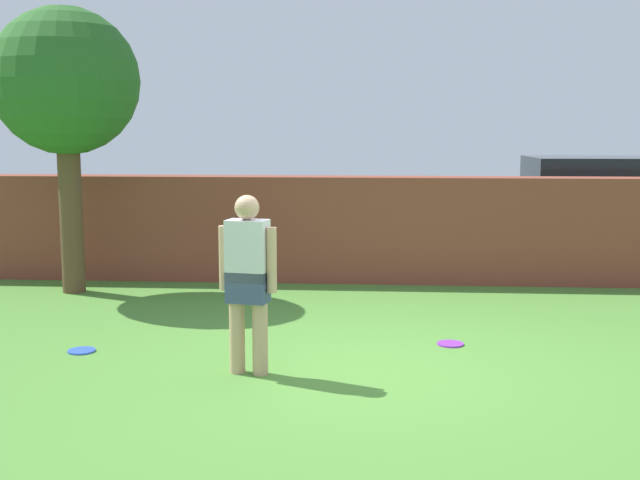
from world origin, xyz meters
The scene contains 7 objects.
ground_plane centered at (0.00, 0.00, 0.00)m, with size 40.00×40.00×0.00m, color #4C8433.
brick_wall centered at (-1.50, 4.33, 0.75)m, with size 12.93×0.50×1.51m, color brown.
tree centered at (-3.99, 3.29, 2.76)m, with size 1.92×1.92×3.76m.
person centered at (-1.06, -0.13, 0.90)m, with size 0.53×0.29×1.62m.
car centered at (3.57, 6.37, 0.86)m, with size 4.26×2.04×1.72m.
frisbee_blue centered at (-2.83, 0.46, 0.01)m, with size 0.27×0.27×0.02m, color blue.
frisbee_purple centered at (0.84, 0.98, 0.01)m, with size 0.27×0.27×0.02m, color purple.
Camera 1 is at (0.09, -7.12, 2.22)m, focal length 45.29 mm.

